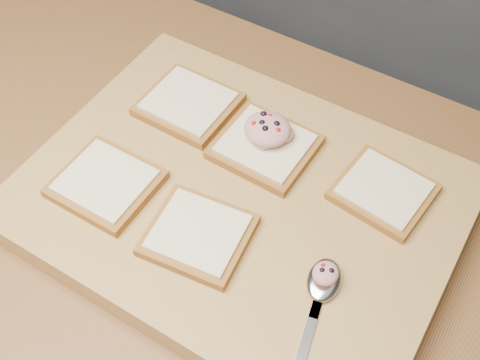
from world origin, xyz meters
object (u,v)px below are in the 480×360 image
(cutting_board, at_px, (240,202))
(spoon, at_px, (321,291))
(bread_far_center, at_px, (265,146))
(tuna_salad_dollop, at_px, (268,129))

(cutting_board, relative_size, spoon, 2.77)
(bread_far_center, height_order, spoon, bread_far_center)
(tuna_salad_dollop, bearing_deg, cutting_board, -82.80)
(cutting_board, relative_size, bread_far_center, 4.30)
(cutting_board, bearing_deg, spoon, -25.58)
(tuna_salad_dollop, bearing_deg, spoon, -44.61)
(cutting_board, distance_m, bread_far_center, 0.09)
(tuna_salad_dollop, xyz_separation_m, spoon, (0.17, -0.17, -0.03))
(tuna_salad_dollop, bearing_deg, bread_far_center, -73.90)
(bread_far_center, relative_size, spoon, 0.65)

